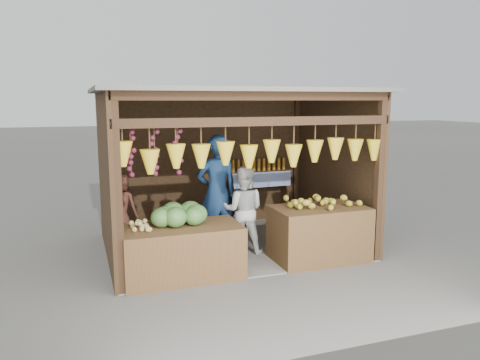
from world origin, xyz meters
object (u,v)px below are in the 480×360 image
counter_right (319,233)px  woman_standing (243,210)px  counter_left (182,252)px  man_standing (217,193)px  vendor_seated (121,207)px

counter_right → woman_standing: woman_standing is taller
counter_left → counter_right: (2.19, 0.02, 0.05)m
counter_left → man_standing: size_ratio=0.85×
counter_right → vendor_seated: 3.17m
counter_left → vendor_seated: (-0.70, 1.28, 0.43)m
man_standing → vendor_seated: bearing=-14.1°
counter_right → woman_standing: size_ratio=1.01×
counter_left → vendor_seated: 1.52m
counter_left → man_standing: 1.46m
man_standing → counter_right: bearing=137.8°
man_standing → woman_standing: (0.36, -0.30, -0.25)m
counter_right → man_standing: 1.79m
man_standing → woman_standing: bearing=134.7°
counter_right → vendor_seated: bearing=156.5°
vendor_seated → counter_right: bearing=-172.1°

